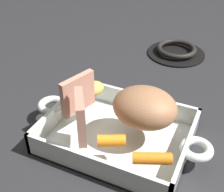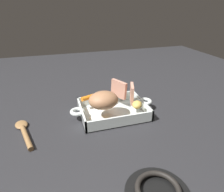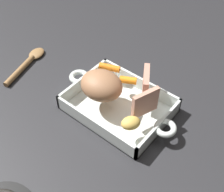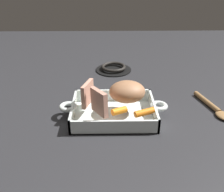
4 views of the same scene
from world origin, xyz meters
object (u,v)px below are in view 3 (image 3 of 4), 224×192
Objects in this scene: roasting_dish at (119,106)px; potato_corner at (131,123)px; roast_slice_outer at (146,84)px; baby_carrot_northwest at (128,80)px; roast_slice_thin at (145,103)px; serving_spoon at (28,62)px; baby_carrot_long at (110,68)px; pork_roast at (102,85)px.

roasting_dish is 7.25× the size of potato_corner.
roast_slice_outer is at bearing 52.12° from roasting_dish.
baby_carrot_northwest is (-0.06, 0.01, -0.03)m from roast_slice_outer.
roast_slice_thin is 1.53× the size of potato_corner.
roasting_dish is 1.79× the size of serving_spoon.
roasting_dish is 0.13m from baby_carrot_long.
pork_roast is 0.59× the size of serving_spoon.
pork_roast is at bearing 162.65° from potato_corner.
roast_slice_thin reaches higher than baby_carrot_northwest.
potato_corner is (0.10, -0.12, 0.00)m from baby_carrot_northwest.
roast_slice_outer is 0.38× the size of serving_spoon.
serving_spoon is at bearing -175.92° from roast_slice_thin.
roast_slice_thin is (0.13, 0.02, 0.00)m from pork_roast.
roast_slice_outer reaches higher than baby_carrot_long.
roasting_dish is 3.01× the size of pork_roast.
roast_slice_outer is 0.42m from serving_spoon.
baby_carrot_northwest is 0.16m from potato_corner.
potato_corner reaches higher than serving_spoon.
pork_roast is 2.40× the size of potato_corner.
roasting_dish is 0.11m from roast_slice_thin.
roast_slice_thin is 0.06m from potato_corner.
roast_slice_outer reaches higher than serving_spoon.
roast_slice_thin is at bearing -101.49° from serving_spoon.
serving_spoon is (-0.36, -0.03, -0.01)m from roasting_dish.
baby_carrot_northwest is at bearing 104.36° from roasting_dish.
baby_carrot_long is 0.29m from serving_spoon.
roast_slice_outer reaches higher than roast_slice_thin.
serving_spoon is (-0.41, -0.09, -0.08)m from roast_slice_outer.
roast_slice_outer is 0.13m from potato_corner.
baby_carrot_northwest is at bearing 129.33° from potato_corner.
pork_roast is at bearing -109.62° from baby_carrot_northwest.
pork_roast is 0.12m from roast_slice_outer.
baby_carrot_northwest is (0.08, -0.01, 0.00)m from baby_carrot_long.
baby_carrot_northwest is (0.03, 0.08, -0.02)m from pork_roast.
roast_slice_outer reaches higher than potato_corner.
baby_carrot_long is at bearing -83.57° from serving_spoon.
pork_roast reaches higher than roasting_dish.
pork_roast is (-0.05, -0.02, 0.07)m from roasting_dish.
pork_roast is 0.32m from serving_spoon.
roast_slice_thin is at bearing -33.09° from baby_carrot_northwest.
baby_carrot_long is at bearing 141.90° from roasting_dish.
roast_slice_thin is (0.09, -0.00, 0.07)m from roasting_dish.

